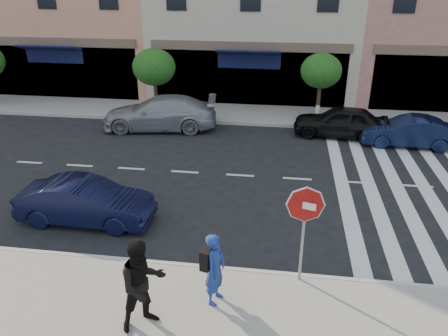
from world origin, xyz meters
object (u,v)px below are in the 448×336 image
(photographer, at_px, (215,269))
(car_far_right, at_px, (409,132))
(car_far_left, at_px, (160,113))
(stop_sign, at_px, (305,214))
(walker, at_px, (143,284))
(car_near_mid, at_px, (86,202))
(car_far_mid, at_px, (340,122))

(photographer, height_order, car_far_right, photographer)
(car_far_left, distance_m, car_far_right, 10.68)
(car_far_left, bearing_deg, stop_sign, 24.02)
(walker, bearing_deg, stop_sign, -9.34)
(photographer, xyz_separation_m, car_near_mid, (-4.20, 2.92, -0.34))
(photographer, distance_m, car_far_left, 11.94)
(photographer, height_order, car_far_mid, photographer)
(car_far_left, bearing_deg, car_far_mid, 83.54)
(walker, height_order, car_near_mid, walker)
(car_far_right, bearing_deg, photographer, -27.82)
(car_near_mid, bearing_deg, car_far_mid, -42.84)
(walker, xyz_separation_m, car_far_left, (-3.08, 11.99, -0.39))
(stop_sign, distance_m, walker, 3.64)
(car_near_mid, height_order, car_far_right, car_near_mid)
(stop_sign, relative_size, car_far_mid, 0.60)
(walker, distance_m, car_near_mid, 4.82)
(car_far_mid, bearing_deg, car_far_left, -82.59)
(photographer, distance_m, walker, 1.55)
(stop_sign, height_order, photographer, stop_sign)
(stop_sign, relative_size, walker, 1.21)
(photographer, distance_m, car_near_mid, 5.12)
(stop_sign, relative_size, car_far_right, 0.64)
(car_near_mid, bearing_deg, photographer, -124.22)
(walker, distance_m, car_far_mid, 13.05)
(car_far_mid, relative_size, car_far_right, 1.06)
(stop_sign, distance_m, photographer, 2.22)
(car_far_right, bearing_deg, car_far_left, -90.23)
(walker, height_order, car_far_mid, walker)
(photographer, bearing_deg, car_far_left, 36.35)
(photographer, bearing_deg, walker, 139.50)
(photographer, bearing_deg, car_near_mid, 70.16)
(car_near_mid, xyz_separation_m, car_far_left, (-0.15, 8.20, 0.11))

